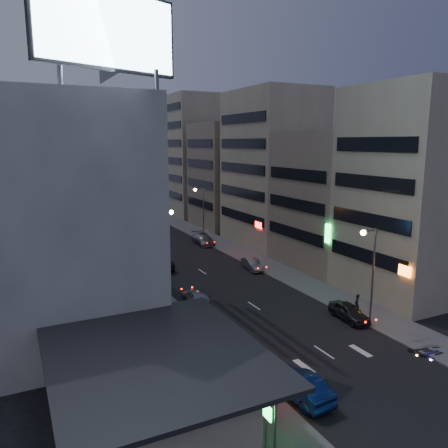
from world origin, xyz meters
TOP-DOWN VIEW (x-y plane):
  - ground at (0.00, 0.00)m, footprint 180.00×180.00m
  - sidewalk_left at (-8.00, 30.00)m, footprint 4.00×120.00m
  - sidewalk_right at (8.00, 30.00)m, footprint 4.00×120.00m
  - food_court at (-13.90, 2.00)m, footprint 11.00×13.00m
  - white_building at (-17.00, 20.00)m, footprint 14.00×24.00m
  - shophouse_near at (15.00, 10.50)m, footprint 10.00×11.00m
  - shophouse_mid at (15.50, 22.00)m, footprint 11.00×12.00m
  - shophouse_far at (15.00, 35.00)m, footprint 10.00×14.00m
  - far_left_a at (-15.50, 45.00)m, footprint 11.00×10.00m
  - far_left_b at (-16.00, 58.00)m, footprint 12.00×10.00m
  - far_right_a at (15.50, 50.00)m, footprint 11.00×12.00m
  - far_right_b at (16.00, 64.00)m, footprint 12.00×12.00m
  - billboard at (-12.99, 9.97)m, footprint 9.52×3.75m
  - street_lamp_right_near at (5.90, 6.00)m, footprint 1.60×0.44m
  - street_lamp_left at (-5.90, 22.00)m, footprint 1.60×0.44m
  - street_lamp_right_far at (5.90, 40.00)m, footprint 1.60×0.44m
  - parked_car_right_near at (5.60, 7.70)m, footprint 1.97×4.28m
  - parked_car_right_mid at (5.60, 24.13)m, footprint 1.85×4.13m
  - parked_car_left at (-4.10, 29.53)m, footprint 3.04×5.93m
  - parked_car_right_far at (5.60, 38.61)m, footprint 2.50×5.52m
  - road_car_blue at (-5.00, 0.20)m, footprint 2.05×4.94m
  - road_car_silver at (-4.62, 16.48)m, footprint 2.66×5.26m
  - person at (6.96, 8.27)m, footprint 0.76×0.71m
  - scooter_blue at (7.31, 0.51)m, footprint 0.71×2.06m
  - scooter_black_b at (7.04, 1.02)m, footprint 1.10×2.09m
  - scooter_silver_b at (8.02, 1.08)m, footprint 1.05×1.85m

SIDE VIEW (x-z plane):
  - ground at x=0.00m, z-range 0.00..0.00m
  - sidewalk_left at x=-8.00m, z-range 0.00..0.12m
  - sidewalk_right at x=8.00m, z-range 0.00..0.12m
  - scooter_silver_b at x=8.02m, z-range 0.12..1.19m
  - parked_car_right_mid at x=5.60m, z-range 0.00..1.32m
  - parked_car_right_near at x=5.60m, z-range 0.00..1.42m
  - scooter_black_b at x=7.04m, z-range 0.12..1.34m
  - road_car_silver at x=-4.62m, z-range 0.00..1.46m
  - scooter_blue at x=7.31m, z-range 0.12..1.38m
  - parked_car_right_far at x=5.60m, z-range 0.00..1.57m
  - road_car_blue at x=-5.00m, z-range 0.00..1.59m
  - parked_car_left at x=-4.10m, z-range 0.00..1.60m
  - person at x=6.96m, z-range 0.12..1.87m
  - food_court at x=-13.90m, z-range 0.05..3.92m
  - street_lamp_right_near at x=5.90m, z-range 1.35..9.37m
  - street_lamp_left at x=-5.90m, z-range 1.35..9.37m
  - street_lamp_right_far at x=5.90m, z-range 1.35..9.37m
  - far_left_b at x=-16.00m, z-range 0.00..15.00m
  - shophouse_mid at x=15.50m, z-range 0.00..16.00m
  - white_building at x=-17.00m, z-range 0.00..18.00m
  - far_right_a at x=15.50m, z-range 0.00..18.00m
  - shophouse_near at x=15.00m, z-range 0.00..20.00m
  - far_left_a at x=-15.50m, z-range 0.00..20.00m
  - shophouse_far at x=15.00m, z-range 0.00..22.00m
  - far_right_b at x=16.00m, z-range 0.00..24.00m
  - billboard at x=-12.99m, z-range 18.56..24.76m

